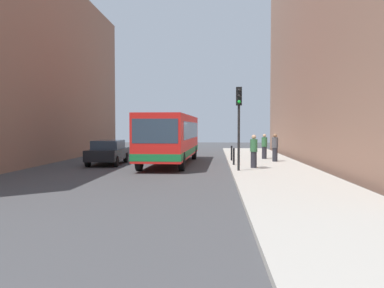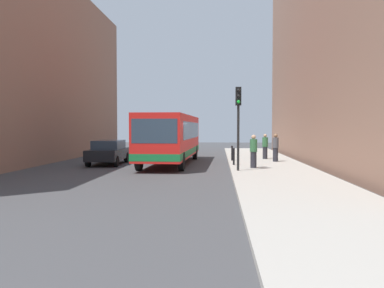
% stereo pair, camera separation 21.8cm
% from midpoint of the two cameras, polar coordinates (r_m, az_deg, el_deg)
% --- Properties ---
extents(ground_plane, '(80.00, 80.00, 0.00)m').
position_cam_midpoint_polar(ground_plane, '(22.00, -3.28, -3.59)').
color(ground_plane, '#424244').
extents(sidewalk, '(4.40, 40.00, 0.15)m').
position_cam_midpoint_polar(sidewalk, '(22.05, 10.84, -3.42)').
color(sidewalk, '#ADA89E').
rests_on(sidewalk, ground).
extents(building_left, '(7.00, 32.00, 12.75)m').
position_cam_midpoint_polar(building_left, '(29.58, -25.43, 10.08)').
color(building_left, '#936B56').
rests_on(building_left, ground).
extents(building_right, '(7.00, 32.00, 17.49)m').
position_cam_midpoint_polar(building_right, '(28.03, 22.77, 15.51)').
color(building_right, '#936B56').
rests_on(building_right, ground).
extents(bus, '(2.86, 11.09, 3.00)m').
position_cam_midpoint_polar(bus, '(25.17, -3.21, 1.09)').
color(bus, red).
rests_on(bus, ground).
extents(car_beside_bus, '(1.98, 4.46, 1.48)m').
position_cam_midpoint_polar(car_beside_bus, '(25.44, -11.97, -1.07)').
color(car_beside_bus, black).
rests_on(car_beside_bus, ground).
extents(traffic_light, '(0.28, 0.33, 4.10)m').
position_cam_midpoint_polar(traffic_light, '(20.03, 6.30, 4.43)').
color(traffic_light, black).
rests_on(traffic_light, sidewalk).
extents(bollard_near, '(0.11, 0.11, 0.95)m').
position_cam_midpoint_polar(bollard_near, '(23.08, 5.63, -1.76)').
color(bollard_near, black).
rests_on(bollard_near, sidewalk).
extents(bollard_mid, '(0.11, 0.11, 0.95)m').
position_cam_midpoint_polar(bollard_mid, '(26.15, 5.35, -1.28)').
color(bollard_mid, black).
rests_on(bollard_mid, sidewalk).
extents(pedestrian_near_signal, '(0.38, 0.38, 1.74)m').
position_cam_midpoint_polar(pedestrian_near_signal, '(21.49, 8.39, -1.02)').
color(pedestrian_near_signal, '#26262D').
rests_on(pedestrian_near_signal, sidewalk).
extents(pedestrian_mid_sidewalk, '(0.38, 0.38, 1.74)m').
position_cam_midpoint_polar(pedestrian_mid_sidewalk, '(25.74, 11.35, -0.50)').
color(pedestrian_mid_sidewalk, '#26262D').
rests_on(pedestrian_mid_sidewalk, sidewalk).
extents(pedestrian_far_sidewalk, '(0.38, 0.38, 1.68)m').
position_cam_midpoint_polar(pedestrian_far_sidewalk, '(27.84, 9.92, -0.34)').
color(pedestrian_far_sidewalk, '#26262D').
rests_on(pedestrian_far_sidewalk, sidewalk).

